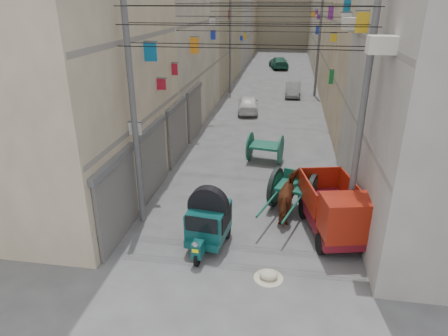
% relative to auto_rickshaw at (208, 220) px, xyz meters
% --- Properties ---
extents(building_row_left, '(8.00, 62.00, 14.00)m').
position_rel_auto_rickshaw_xyz_m(building_row_left, '(-7.09, 29.30, 5.52)').
color(building_row_left, '#C8B597').
rests_on(building_row_left, ground).
extents(building_row_right, '(8.00, 62.00, 14.00)m').
position_rel_auto_rickshaw_xyz_m(building_row_right, '(8.90, 29.30, 5.52)').
color(building_row_right, '#A49E99').
rests_on(building_row_right, ground).
extents(end_cap_building, '(22.00, 10.00, 13.00)m').
position_rel_auto_rickshaw_xyz_m(end_cap_building, '(0.91, 61.17, 5.56)').
color(end_cap_building, gray).
rests_on(end_cap_building, ground).
extents(shutters_left, '(0.18, 14.40, 2.88)m').
position_rel_auto_rickshaw_xyz_m(shutters_left, '(-3.01, 5.55, 0.55)').
color(shutters_left, '#4F5055').
rests_on(shutters_left, ground).
extents(signboards, '(8.22, 40.52, 5.67)m').
position_rel_auto_rickshaw_xyz_m(signboards, '(0.90, 16.83, 2.49)').
color(signboards, '#732485').
rests_on(signboards, ground).
extents(ac_units, '(0.70, 6.55, 3.35)m').
position_rel_auto_rickshaw_xyz_m(ac_units, '(4.56, 2.84, 6.49)').
color(ac_units, beige).
rests_on(ac_units, ground).
extents(utility_poles, '(7.40, 22.20, 8.00)m').
position_rel_auto_rickshaw_xyz_m(utility_poles, '(0.91, 12.17, 3.06)').
color(utility_poles, '#535456').
rests_on(utility_poles, ground).
extents(overhead_cables, '(7.40, 22.52, 1.12)m').
position_rel_auto_rickshaw_xyz_m(overhead_cables, '(0.91, 9.57, 5.83)').
color(overhead_cables, black).
rests_on(overhead_cables, ground).
extents(auto_rickshaw, '(1.46, 2.32, 1.59)m').
position_rel_auto_rickshaw_xyz_m(auto_rickshaw, '(0.00, 0.00, 0.00)').
color(auto_rickshaw, black).
rests_on(auto_rickshaw, ground).
extents(tonga_cart, '(2.24, 3.65, 1.55)m').
position_rel_auto_rickshaw_xyz_m(tonga_cart, '(2.71, 2.90, -0.13)').
color(tonga_cart, black).
rests_on(tonga_cart, ground).
extents(mini_truck, '(2.29, 3.75, 1.97)m').
position_rel_auto_rickshaw_xyz_m(mini_truck, '(4.10, 0.95, 0.00)').
color(mini_truck, black).
rests_on(mini_truck, ground).
extents(second_cart, '(1.83, 1.67, 1.44)m').
position_rel_auto_rickshaw_xyz_m(second_cart, '(1.34, 7.64, -0.17)').
color(second_cart, '#124F3C').
rests_on(second_cart, ground).
extents(feed_sack, '(0.53, 0.43, 0.27)m').
position_rel_auto_rickshaw_xyz_m(feed_sack, '(2.04, -1.44, -0.81)').
color(feed_sack, beige).
rests_on(feed_sack, ground).
extents(horse, '(1.05, 2.06, 1.69)m').
position_rel_auto_rickshaw_xyz_m(horse, '(2.63, 2.17, -0.10)').
color(horse, brown).
rests_on(horse, ground).
extents(distant_car_white, '(1.81, 3.70, 1.21)m').
position_rel_auto_rickshaw_xyz_m(distant_car_white, '(-0.47, 16.93, -0.33)').
color(distant_car_white, white).
rests_on(distant_car_white, ground).
extents(distant_car_grey, '(1.24, 3.50, 1.15)m').
position_rel_auto_rickshaw_xyz_m(distant_car_grey, '(2.71, 22.79, -0.36)').
color(distant_car_grey, slate).
rests_on(distant_car_grey, ground).
extents(distant_car_green, '(2.67, 4.77, 1.31)m').
position_rel_auto_rickshaw_xyz_m(distant_car_green, '(1.03, 37.40, -0.29)').
color(distant_car_green, '#1F5D48').
rests_on(distant_car_green, ground).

